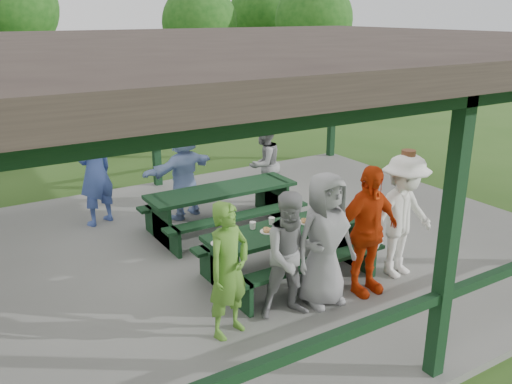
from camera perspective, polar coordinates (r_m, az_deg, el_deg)
ground at (r=8.84m, az=-0.91°, el=-6.22°), size 90.00×90.00×0.00m
concrete_slab at (r=8.82m, az=-0.91°, el=-5.92°), size 10.00×8.00×0.10m
pavilion_structure at (r=8.04m, az=-1.02°, el=14.73°), size 10.60×8.60×3.24m
picnic_table_near at (r=7.66m, az=3.37°, el=-5.63°), size 2.40×1.39×0.75m
picnic_table_far at (r=9.26m, az=-3.55°, el=-1.23°), size 2.59×1.39×0.75m
table_setting at (r=7.58m, az=3.43°, el=-3.34°), size 2.40×0.45×0.10m
contestant_green at (r=6.20m, az=-2.91°, el=-8.20°), size 0.68×0.55×1.63m
contestant_grey_left at (r=6.58m, az=3.86°, el=-6.70°), size 0.91×0.79×1.61m
contestant_grey_mid at (r=6.87m, az=7.25°, el=-4.99°), size 0.87×0.58×1.75m
contestant_red at (r=7.22m, az=11.60°, el=-4.02°), size 1.03×0.44×1.76m
contestant_white_fedora at (r=7.80m, az=15.19°, el=-2.45°), size 1.20×0.75×1.84m
spectator_lblue at (r=9.86m, az=-7.66°, el=2.16°), size 1.66×0.98×1.70m
spectator_blue at (r=9.78m, az=-16.59°, el=2.13°), size 0.83×0.71×1.94m
spectator_grey at (r=10.40m, az=0.84°, el=2.94°), size 0.95×0.85×1.61m
pickup_truck at (r=17.05m, az=-11.34°, el=8.03°), size 5.48×3.90×1.39m
tree_left at (r=24.74m, az=-24.32°, el=17.27°), size 3.61×3.61×5.64m
tree_mid at (r=23.01m, az=-5.96°, el=17.24°), size 3.04×3.04×4.76m
tree_right at (r=23.29m, az=6.09°, el=17.58°), size 3.17×3.17×4.95m
tree_far_right at (r=27.16m, az=1.05°, el=18.38°), size 3.43×3.43×5.36m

